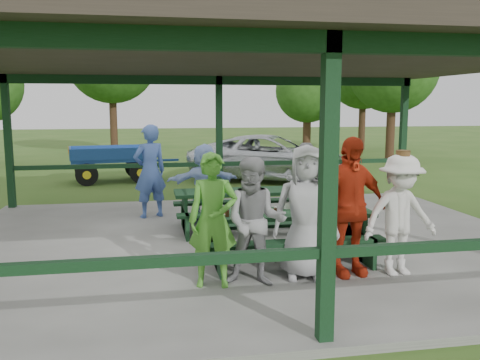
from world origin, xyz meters
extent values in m
plane|color=#31571B|center=(0.00, 0.00, 0.00)|extent=(90.00, 90.00, 0.00)
cube|color=slate|center=(0.00, 0.00, 0.05)|extent=(10.00, 8.00, 0.10)
cube|color=black|center=(0.00, -3.80, 1.60)|extent=(0.15, 0.15, 3.00)
cube|color=black|center=(-4.80, 3.80, 1.60)|extent=(0.15, 0.15, 3.00)
cube|color=black|center=(0.00, 3.80, 1.60)|extent=(0.15, 0.15, 3.00)
cube|color=black|center=(4.80, 3.80, 1.60)|extent=(0.15, 0.15, 3.00)
cube|color=black|center=(-2.40, -3.80, 1.00)|extent=(4.65, 0.10, 0.10)
cube|color=black|center=(-2.40, 3.80, 1.00)|extent=(4.65, 0.10, 0.10)
cube|color=black|center=(2.40, 3.80, 1.00)|extent=(4.65, 0.10, 0.10)
cube|color=black|center=(0.00, -3.80, 3.00)|extent=(9.80, 0.15, 0.20)
cube|color=black|center=(0.00, 3.80, 3.00)|extent=(9.80, 0.15, 0.20)
cube|color=#2F2822|center=(0.00, 0.00, 3.22)|extent=(10.60, 8.60, 0.24)
cube|color=black|center=(0.34, -1.20, 0.82)|extent=(2.54, 0.75, 0.06)
cube|color=black|center=(0.34, -1.75, 0.53)|extent=(2.54, 0.28, 0.05)
cube|color=black|center=(0.34, -0.65, 0.53)|extent=(2.54, 0.28, 0.05)
cube|color=black|center=(-0.75, -1.20, 0.47)|extent=(0.06, 0.70, 0.75)
cube|color=black|center=(1.43, -1.20, 0.47)|extent=(0.06, 0.70, 0.75)
cube|color=black|center=(-0.75, -1.20, 0.33)|extent=(0.06, 1.39, 0.45)
cube|color=black|center=(1.43, -1.20, 0.33)|extent=(0.06, 1.39, 0.45)
cube|color=black|center=(0.11, 0.80, 0.82)|extent=(2.71, 0.75, 0.06)
cube|color=black|center=(0.11, 0.25, 0.53)|extent=(2.71, 0.28, 0.05)
cube|color=black|center=(0.11, 1.35, 0.53)|extent=(2.71, 0.28, 0.05)
cube|color=black|center=(-1.06, 0.80, 0.47)|extent=(0.06, 0.70, 0.75)
cube|color=black|center=(1.29, 0.80, 0.47)|extent=(0.06, 0.70, 0.75)
cube|color=black|center=(-1.06, 0.80, 0.33)|extent=(0.06, 1.39, 0.45)
cube|color=black|center=(1.29, 0.80, 0.33)|extent=(0.06, 1.39, 0.45)
cylinder|color=white|center=(-0.70, -1.20, 0.86)|extent=(0.22, 0.22, 0.01)
torus|color=#AD693D|center=(-0.74, -1.22, 0.88)|extent=(0.10, 0.10, 0.03)
torus|color=#AD693D|center=(-0.66, -1.22, 0.88)|extent=(0.10, 0.10, 0.03)
torus|color=#AD693D|center=(-0.70, -1.16, 0.88)|extent=(0.10, 0.10, 0.03)
cylinder|color=white|center=(0.08, -1.20, 0.86)|extent=(0.22, 0.22, 0.01)
torus|color=#AD693D|center=(0.04, -1.22, 0.88)|extent=(0.10, 0.10, 0.03)
torus|color=#AD693D|center=(0.12, -1.22, 0.88)|extent=(0.10, 0.10, 0.03)
torus|color=#AD693D|center=(0.08, -1.16, 0.88)|extent=(0.10, 0.10, 0.03)
cylinder|color=white|center=(0.83, -1.20, 0.86)|extent=(0.22, 0.22, 0.01)
torus|color=#AD693D|center=(0.79, -1.22, 0.88)|extent=(0.10, 0.10, 0.03)
torus|color=#AD693D|center=(0.87, -1.22, 0.88)|extent=(0.10, 0.10, 0.03)
torus|color=#AD693D|center=(0.83, -1.16, 0.88)|extent=(0.10, 0.10, 0.03)
cylinder|color=white|center=(1.40, -1.20, 0.86)|extent=(0.22, 0.22, 0.01)
torus|color=#AD693D|center=(1.36, -1.22, 0.88)|extent=(0.10, 0.10, 0.03)
torus|color=#AD693D|center=(1.44, -1.22, 0.88)|extent=(0.10, 0.10, 0.03)
torus|color=#AD693D|center=(1.40, -1.16, 0.88)|extent=(0.10, 0.10, 0.03)
cylinder|color=#381E0F|center=(-0.61, -1.38, 0.90)|extent=(0.06, 0.06, 0.10)
cylinder|color=#381E0F|center=(0.10, -1.38, 0.90)|extent=(0.06, 0.06, 0.10)
cylinder|color=#381E0F|center=(0.18, -1.38, 0.90)|extent=(0.06, 0.06, 0.10)
cylinder|color=#381E0F|center=(0.53, -1.38, 0.90)|extent=(0.06, 0.06, 0.10)
cylinder|color=#381E0F|center=(1.12, -1.38, 0.90)|extent=(0.06, 0.06, 0.10)
cone|color=white|center=(0.37, -1.00, 0.90)|extent=(0.09, 0.09, 0.10)
cone|color=white|center=(0.40, -1.00, 0.90)|extent=(0.09, 0.09, 0.10)
cone|color=white|center=(0.43, -1.00, 0.90)|extent=(0.09, 0.09, 0.10)
imported|color=#47922B|center=(-0.90, -2.08, 0.97)|extent=(0.70, 0.53, 1.74)
imported|color=gray|center=(-0.36, -2.14, 0.94)|extent=(0.96, 0.84, 1.68)
imported|color=#98979A|center=(0.37, -1.98, 1.01)|extent=(1.00, 0.77, 1.81)
imported|color=#AA260F|center=(0.98, -1.96, 1.06)|extent=(1.17, 0.60, 1.91)
imported|color=silver|center=(1.68, -2.09, 0.94)|extent=(1.12, 0.70, 1.67)
cylinder|color=brown|center=(1.68, -2.09, 1.71)|extent=(0.34, 0.34, 0.02)
cylinder|color=brown|center=(1.68, -2.09, 1.77)|extent=(0.20, 0.20, 0.11)
imported|color=#93AFE4|center=(-0.61, 1.61, 0.89)|extent=(1.51, 0.65, 1.57)
imported|color=#405DA6|center=(-1.67, 2.20, 1.07)|extent=(0.83, 0.69, 1.93)
imported|color=gray|center=(1.44, 1.56, 0.88)|extent=(0.82, 0.67, 1.56)
imported|color=silver|center=(2.22, 7.50, 0.73)|extent=(5.80, 4.48, 1.46)
cube|color=navy|center=(-2.85, 8.11, 0.71)|extent=(2.65, 1.60, 0.11)
cube|color=navy|center=(-2.76, 7.49, 0.94)|extent=(2.48, 0.41, 0.36)
cube|color=navy|center=(-2.94, 8.73, 0.94)|extent=(2.48, 0.41, 0.36)
cube|color=navy|center=(-4.08, 7.93, 0.94)|extent=(0.23, 1.24, 0.36)
cube|color=navy|center=(-1.61, 8.29, 0.94)|extent=(0.23, 1.24, 0.36)
cylinder|color=black|center=(-3.54, 7.33, 0.34)|extent=(0.69, 0.26, 0.68)
cylinder|color=yellow|center=(-3.54, 7.33, 0.34)|extent=(0.28, 0.23, 0.25)
cylinder|color=black|center=(-3.74, 8.66, 0.34)|extent=(0.69, 0.26, 0.68)
cylinder|color=yellow|center=(-3.74, 8.66, 0.34)|extent=(0.28, 0.23, 0.25)
cylinder|color=black|center=(-1.96, 7.56, 0.34)|extent=(0.69, 0.26, 0.68)
cylinder|color=yellow|center=(-1.96, 7.56, 0.34)|extent=(0.28, 0.23, 0.25)
cylinder|color=black|center=(-2.15, 8.89, 0.34)|extent=(0.69, 0.26, 0.68)
cylinder|color=yellow|center=(-2.15, 8.89, 0.34)|extent=(0.28, 0.23, 0.25)
cube|color=navy|center=(-1.17, 8.35, 0.62)|extent=(0.89, 0.20, 0.07)
cone|color=#F2590C|center=(-4.13, 7.92, 1.03)|extent=(0.07, 0.36, 0.36)
cylinder|color=#322214|center=(-3.35, 17.28, 1.72)|extent=(0.36, 0.36, 3.44)
sphere|color=#204913|center=(-3.35, 17.28, 4.68)|extent=(4.41, 4.41, 4.41)
cylinder|color=#322214|center=(5.42, 13.86, 1.12)|extent=(0.36, 0.36, 2.24)
sphere|color=#204913|center=(5.42, 13.86, 3.05)|extent=(2.87, 2.87, 2.87)
cylinder|color=#322214|center=(8.30, 11.47, 1.45)|extent=(0.36, 0.36, 2.89)
sphere|color=#204913|center=(8.30, 11.47, 3.93)|extent=(3.70, 3.70, 3.70)
cylinder|color=#322214|center=(9.72, 17.63, 1.51)|extent=(0.36, 0.36, 3.03)
sphere|color=#204913|center=(9.72, 17.63, 4.11)|extent=(3.87, 3.87, 3.87)
camera|label=1|loc=(-1.68, -8.38, 2.43)|focal=38.00mm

